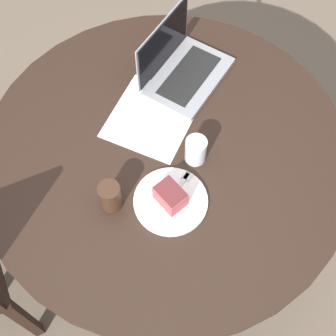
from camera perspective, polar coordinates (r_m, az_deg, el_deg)
name	(u,v)px	position (r m, az deg, el deg)	size (l,w,h in m)	color
ground_plane	(166,229)	(2.15, -0.21, -7.41)	(12.00, 12.00, 0.00)	#6B5B4C
dining_table	(166,168)	(1.62, -0.28, -0.01)	(1.20, 1.20, 0.71)	black
paper_document	(152,117)	(1.57, -2.01, 6.20)	(0.38, 0.37, 0.00)	white
plate	(171,201)	(1.41, 0.32, -4.05)	(0.23, 0.23, 0.01)	white
cake_slice	(170,196)	(1.38, 0.28, -3.42)	(0.11, 0.10, 0.07)	#B74C51
fork	(178,189)	(1.42, 1.23, -2.60)	(0.14, 0.13, 0.00)	silver
coffee_glass	(110,196)	(1.38, -7.05, -3.42)	(0.07, 0.07, 0.10)	#3D2619
water_glass	(196,150)	(1.45, 3.40, 2.19)	(0.07, 0.07, 0.09)	silver
laptop	(182,68)	(1.65, 1.72, 12.08)	(0.37, 0.36, 0.21)	gray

